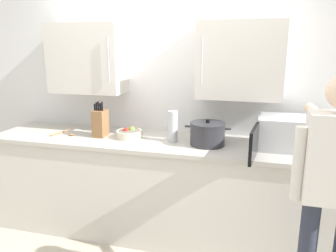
{
  "coord_description": "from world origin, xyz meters",
  "views": [
    {
      "loc": [
        0.89,
        -2.04,
        1.8
      ],
      "look_at": [
        0.15,
        0.69,
        1.09
      ],
      "focal_mm": 35.36,
      "sensor_mm": 36.0,
      "label": 1
    }
  ],
  "objects": [
    {
      "name": "thermos_flask",
      "position": [
        0.18,
        0.73,
        1.09
      ],
      "size": [
        0.09,
        0.09,
        0.28
      ],
      "color": "#B7BABF",
      "rests_on": "counter_unit"
    },
    {
      "name": "back_wall_tiled",
      "position": [
        0.0,
        1.1,
        1.47
      ],
      "size": [
        4.13,
        0.44,
        2.85
      ],
      "color": "white",
      "rests_on": "ground_plane"
    },
    {
      "name": "person_figure",
      "position": [
        1.35,
        -0.05,
        0.99
      ],
      "size": [
        0.44,
        0.62,
        1.65
      ],
      "color": "#282D3D",
      "rests_on": "ground_plane"
    },
    {
      "name": "stock_pot",
      "position": [
        0.5,
        0.71,
        1.04
      ],
      "size": [
        0.4,
        0.31,
        0.23
      ],
      "color": "#2D2D33",
      "rests_on": "counter_unit"
    },
    {
      "name": "knife_block",
      "position": [
        -0.52,
        0.72,
        1.07
      ],
      "size": [
        0.11,
        0.15,
        0.34
      ],
      "color": "brown",
      "rests_on": "counter_unit"
    },
    {
      "name": "wooden_spoon",
      "position": [
        -0.88,
        0.69,
        0.95
      ],
      "size": [
        0.22,
        0.24,
        0.02
      ],
      "color": "#A37547",
      "rests_on": "counter_unit"
    },
    {
      "name": "counter_unit",
      "position": [
        0.0,
        0.74,
        0.47
      ],
      "size": [
        3.11,
        0.72,
        0.94
      ],
      "color": "beige",
      "rests_on": "ground_plane"
    },
    {
      "name": "fruit_bowl",
      "position": [
        -0.24,
        0.74,
        0.99
      ],
      "size": [
        0.24,
        0.24,
        0.1
      ],
      "color": "beige",
      "rests_on": "counter_unit"
    },
    {
      "name": "microwave_oven",
      "position": [
        1.15,
        0.78,
        1.08
      ],
      "size": [
        0.59,
        0.76,
        0.27
      ],
      "color": "#B7BABF",
      "rests_on": "counter_unit"
    }
  ]
}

